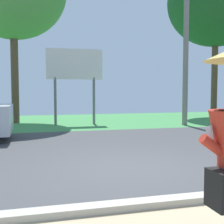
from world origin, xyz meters
name	(u,v)px	position (x,y,z in m)	size (l,w,h in m)	color
ground_plane	(100,146)	(0.00, 2.95, -0.05)	(40.00, 22.00, 0.20)	#424244
utility_pole	(186,36)	(4.83, 6.81, 4.06)	(1.80, 0.24, 7.75)	gray
roadside_billboard	(75,70)	(-0.02, 8.33, 2.55)	(2.60, 0.12, 3.50)	slate
tree_center_back	(216,2)	(8.50, 10.15, 6.70)	(5.63, 5.63, 9.27)	brown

